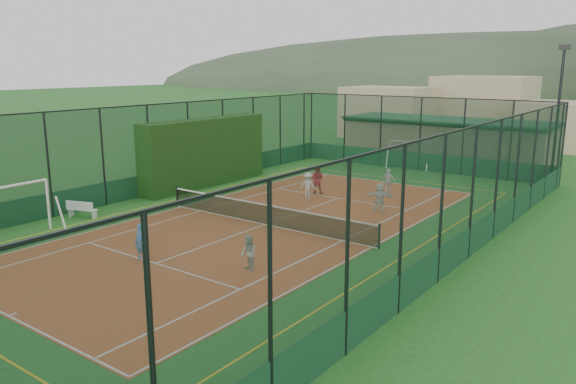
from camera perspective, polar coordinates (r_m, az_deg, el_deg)
name	(u,v)px	position (r m, az deg, el deg)	size (l,w,h in m)	color
ground	(265,225)	(25.65, -2.36, -3.34)	(300.00, 300.00, 0.00)	#26571D
court_slab	(265,225)	(25.65, -2.36, -3.33)	(11.17, 23.97, 0.01)	#AF5826
tennis_net	(265,213)	(25.51, -2.37, -2.19)	(11.67, 0.12, 1.06)	black
perimeter_fence	(264,171)	(25.07, -2.41, 2.16)	(18.12, 34.12, 5.00)	black
floodlight_ne	(557,118)	(36.55, 25.68, 6.84)	(0.60, 0.26, 8.25)	black
clubhouse	(446,140)	(44.34, 15.80, 5.12)	(15.20, 7.20, 3.15)	tan
hedge_left	(205,152)	(34.03, -8.45, 4.01)	(1.38, 9.18, 4.02)	black
white_bench	(82,209)	(28.49, -20.16, -1.62)	(1.49, 0.41, 0.84)	white
futsal_goal_near	(12,213)	(26.04, -26.24, -1.89)	(1.01, 3.47, 2.24)	white
futsal_goal_far	(409,155)	(40.60, 12.20, 3.72)	(2.88, 0.84, 1.86)	white
child_near_mid	(141,242)	(21.58, -14.73, -4.93)	(0.51, 0.33, 1.40)	#538AED
child_near_right	(249,253)	(19.86, -4.03, -6.22)	(0.63, 0.49, 1.30)	silver
child_far_left	(308,185)	(30.64, 2.05, 0.70)	(0.90, 0.52, 1.40)	white
child_far_right	(388,181)	(32.14, 10.15, 1.10)	(0.83, 0.35, 1.42)	white
child_far_back	(380,197)	(28.09, 9.28, -0.53)	(1.34, 0.43, 1.45)	silver
coach	(317,179)	(31.62, 2.95, 1.30)	(0.80, 0.62, 1.65)	#A91228
tennis_balls	(303,221)	(26.00, 1.53, -3.01)	(3.41, 1.25, 0.07)	#CCE033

